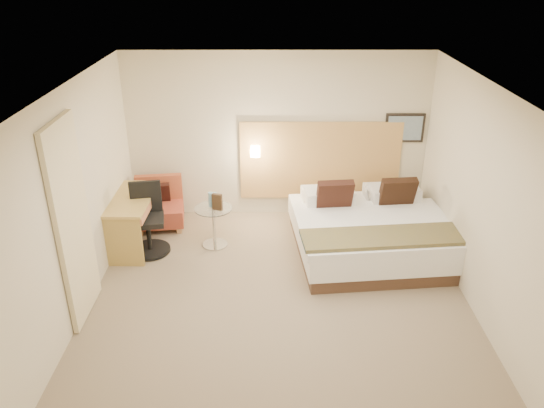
{
  "coord_description": "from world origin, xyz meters",
  "views": [
    {
      "loc": [
        -0.09,
        -5.61,
        4.01
      ],
      "look_at": [
        -0.09,
        0.61,
        1.06
      ],
      "focal_mm": 35.0,
      "sensor_mm": 36.0,
      "label": 1
    }
  ],
  "objects_px": {
    "bed": "(369,231)",
    "lounge_chair": "(160,207)",
    "side_table": "(214,225)",
    "desk_chair": "(148,225)",
    "desk": "(134,208)"
  },
  "relations": [
    {
      "from": "bed",
      "to": "lounge_chair",
      "type": "distance_m",
      "value": 3.33
    },
    {
      "from": "bed",
      "to": "desk_chair",
      "type": "relative_size",
      "value": 2.26
    },
    {
      "from": "bed",
      "to": "desk_chair",
      "type": "xyz_separation_m",
      "value": [
        -3.22,
        0.03,
        0.08
      ]
    },
    {
      "from": "desk",
      "to": "bed",
      "type": "bearing_deg",
      "value": -3.19
    },
    {
      "from": "bed",
      "to": "side_table",
      "type": "xyz_separation_m",
      "value": [
        -2.28,
        0.18,
        0.0
      ]
    },
    {
      "from": "lounge_chair",
      "to": "desk",
      "type": "bearing_deg",
      "value": -108.72
    },
    {
      "from": "desk_chair",
      "to": "bed",
      "type": "bearing_deg",
      "value": -0.6
    },
    {
      "from": "desk_chair",
      "to": "desk",
      "type": "bearing_deg",
      "value": 144.08
    },
    {
      "from": "desk",
      "to": "desk_chair",
      "type": "bearing_deg",
      "value": -35.92
    },
    {
      "from": "lounge_chair",
      "to": "side_table",
      "type": "height_order",
      "value": "lounge_chair"
    },
    {
      "from": "lounge_chair",
      "to": "desk",
      "type": "xyz_separation_m",
      "value": [
        -0.22,
        -0.66,
        0.31
      ]
    },
    {
      "from": "desk",
      "to": "lounge_chair",
      "type": "bearing_deg",
      "value": 71.28
    },
    {
      "from": "bed",
      "to": "side_table",
      "type": "distance_m",
      "value": 2.28
    },
    {
      "from": "bed",
      "to": "desk",
      "type": "height_order",
      "value": "bed"
    },
    {
      "from": "bed",
      "to": "side_table",
      "type": "relative_size",
      "value": 3.28
    }
  ]
}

